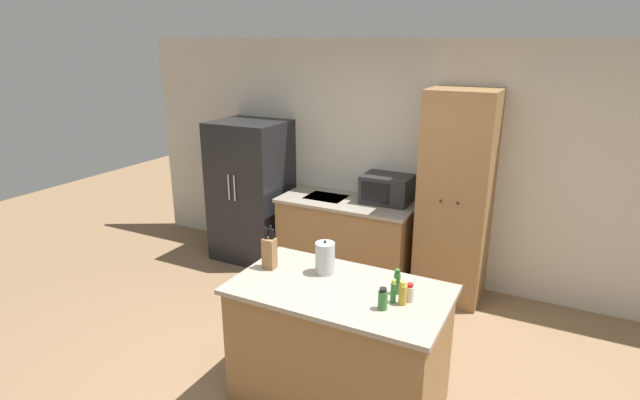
{
  "coord_description": "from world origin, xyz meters",
  "views": [
    {
      "loc": [
        1.42,
        -2.83,
        2.57
      ],
      "look_at": [
        -0.75,
        1.4,
        1.05
      ],
      "focal_mm": 28.0,
      "sensor_mm": 36.0,
      "label": 1
    }
  ],
  "objects_px": {
    "pantry_cabinet": "(456,198)",
    "spice_bottle_pale_salt": "(383,299)",
    "knife_block": "(269,252)",
    "spice_bottle_tall_dark": "(410,293)",
    "refrigerator": "(251,191)",
    "spice_bottle_amber_oil": "(393,292)",
    "kettle": "(325,258)",
    "microwave": "(387,189)",
    "spice_bottle_short_red": "(397,282)",
    "spice_bottle_green_herb": "(403,294)"
  },
  "relations": [
    {
      "from": "spice_bottle_green_herb",
      "to": "spice_bottle_pale_salt",
      "type": "relative_size",
      "value": 1.1
    },
    {
      "from": "microwave",
      "to": "knife_block",
      "type": "relative_size",
      "value": 1.52
    },
    {
      "from": "spice_bottle_short_red",
      "to": "spice_bottle_pale_salt",
      "type": "relative_size",
      "value": 1.2
    },
    {
      "from": "kettle",
      "to": "spice_bottle_pale_salt",
      "type": "bearing_deg",
      "value": -28.2
    },
    {
      "from": "refrigerator",
      "to": "spice_bottle_amber_oil",
      "type": "bearing_deg",
      "value": -38.32
    },
    {
      "from": "spice_bottle_tall_dark",
      "to": "spice_bottle_short_red",
      "type": "bearing_deg",
      "value": 150.64
    },
    {
      "from": "pantry_cabinet",
      "to": "spice_bottle_tall_dark",
      "type": "relative_size",
      "value": 16.79
    },
    {
      "from": "refrigerator",
      "to": "knife_block",
      "type": "distance_m",
      "value": 2.41
    },
    {
      "from": "knife_block",
      "to": "spice_bottle_pale_salt",
      "type": "xyz_separation_m",
      "value": [
        0.97,
        -0.18,
        -0.06
      ]
    },
    {
      "from": "knife_block",
      "to": "kettle",
      "type": "bearing_deg",
      "value": 15.87
    },
    {
      "from": "refrigerator",
      "to": "pantry_cabinet",
      "type": "xyz_separation_m",
      "value": [
        2.42,
        0.08,
        0.23
      ]
    },
    {
      "from": "spice_bottle_amber_oil",
      "to": "kettle",
      "type": "height_order",
      "value": "kettle"
    },
    {
      "from": "refrigerator",
      "to": "knife_block",
      "type": "height_order",
      "value": "refrigerator"
    },
    {
      "from": "spice_bottle_tall_dark",
      "to": "spice_bottle_short_red",
      "type": "distance_m",
      "value": 0.13
    },
    {
      "from": "pantry_cabinet",
      "to": "spice_bottle_pale_salt",
      "type": "distance_m",
      "value": 2.15
    },
    {
      "from": "spice_bottle_tall_dark",
      "to": "knife_block",
      "type": "bearing_deg",
      "value": 179.6
    },
    {
      "from": "spice_bottle_amber_oil",
      "to": "spice_bottle_pale_salt",
      "type": "bearing_deg",
      "value": -104.8
    },
    {
      "from": "spice_bottle_green_herb",
      "to": "spice_bottle_short_red",
      "type": "bearing_deg",
      "value": 123.43
    },
    {
      "from": "microwave",
      "to": "spice_bottle_amber_oil",
      "type": "relative_size",
      "value": 3.18
    },
    {
      "from": "microwave",
      "to": "kettle",
      "type": "bearing_deg",
      "value": -83.48
    },
    {
      "from": "spice_bottle_green_herb",
      "to": "kettle",
      "type": "bearing_deg",
      "value": 164.36
    },
    {
      "from": "spice_bottle_pale_salt",
      "to": "knife_block",
      "type": "bearing_deg",
      "value": 169.19
    },
    {
      "from": "spice_bottle_tall_dark",
      "to": "spice_bottle_green_herb",
      "type": "xyz_separation_m",
      "value": [
        -0.03,
        -0.06,
        0.02
      ]
    },
    {
      "from": "spice_bottle_tall_dark",
      "to": "spice_bottle_green_herb",
      "type": "distance_m",
      "value": 0.07
    },
    {
      "from": "spice_bottle_green_herb",
      "to": "kettle",
      "type": "height_order",
      "value": "kettle"
    },
    {
      "from": "spice_bottle_short_red",
      "to": "spice_bottle_amber_oil",
      "type": "bearing_deg",
      "value": -82.3
    },
    {
      "from": "spice_bottle_tall_dark",
      "to": "spice_bottle_amber_oil",
      "type": "bearing_deg",
      "value": -145.95
    },
    {
      "from": "spice_bottle_tall_dark",
      "to": "spice_bottle_green_herb",
      "type": "height_order",
      "value": "spice_bottle_green_herb"
    },
    {
      "from": "kettle",
      "to": "pantry_cabinet",
      "type": "bearing_deg",
      "value": 73.93
    },
    {
      "from": "microwave",
      "to": "spice_bottle_short_red",
      "type": "distance_m",
      "value": 2.14
    },
    {
      "from": "refrigerator",
      "to": "knife_block",
      "type": "bearing_deg",
      "value": -51.89
    },
    {
      "from": "pantry_cabinet",
      "to": "spice_bottle_tall_dark",
      "type": "bearing_deg",
      "value": -85.65
    },
    {
      "from": "knife_block",
      "to": "spice_bottle_amber_oil",
      "type": "bearing_deg",
      "value": -4.05
    },
    {
      "from": "microwave",
      "to": "knife_block",
      "type": "distance_m",
      "value": 2.05
    },
    {
      "from": "spice_bottle_amber_oil",
      "to": "spice_bottle_green_herb",
      "type": "xyz_separation_m",
      "value": [
        0.06,
        0.0,
        -0.0
      ]
    },
    {
      "from": "knife_block",
      "to": "spice_bottle_amber_oil",
      "type": "relative_size",
      "value": 2.09
    },
    {
      "from": "refrigerator",
      "to": "pantry_cabinet",
      "type": "bearing_deg",
      "value": 1.87
    },
    {
      "from": "refrigerator",
      "to": "microwave",
      "type": "height_order",
      "value": "refrigerator"
    },
    {
      "from": "spice_bottle_amber_oil",
      "to": "microwave",
      "type": "bearing_deg",
      "value": 110.98
    },
    {
      "from": "microwave",
      "to": "knife_block",
      "type": "bearing_deg",
      "value": -95.23
    },
    {
      "from": "pantry_cabinet",
      "to": "spice_bottle_amber_oil",
      "type": "bearing_deg",
      "value": -88.4
    },
    {
      "from": "knife_block",
      "to": "spice_bottle_tall_dark",
      "type": "bearing_deg",
      "value": -0.4
    },
    {
      "from": "pantry_cabinet",
      "to": "microwave",
      "type": "bearing_deg",
      "value": 174.26
    },
    {
      "from": "spice_bottle_tall_dark",
      "to": "spice_bottle_short_red",
      "type": "xyz_separation_m",
      "value": [
        -0.11,
        0.06,
        0.02
      ]
    },
    {
      "from": "spice_bottle_pale_salt",
      "to": "kettle",
      "type": "height_order",
      "value": "kettle"
    },
    {
      "from": "spice_bottle_short_red",
      "to": "refrigerator",
      "type": "bearing_deg",
      "value": 143.32
    },
    {
      "from": "refrigerator",
      "to": "microwave",
      "type": "distance_m",
      "value": 1.69
    },
    {
      "from": "microwave",
      "to": "kettle",
      "type": "xyz_separation_m",
      "value": [
        0.22,
        -1.93,
        0.01
      ]
    },
    {
      "from": "pantry_cabinet",
      "to": "microwave",
      "type": "relative_size",
      "value": 4.13
    },
    {
      "from": "spice_bottle_green_herb",
      "to": "spice_bottle_pale_salt",
      "type": "distance_m",
      "value": 0.15
    }
  ]
}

